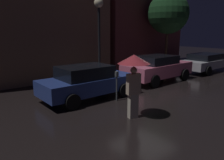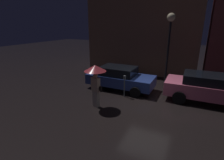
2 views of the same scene
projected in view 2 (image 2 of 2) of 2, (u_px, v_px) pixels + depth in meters
ground_plane at (148, 103)px, 9.08m from camera, size 60.00×60.00×0.00m
building_facade_left at (143, 32)px, 14.60m from camera, size 8.87×3.00×6.51m
parked_car_blue at (120, 78)px, 10.83m from camera, size 4.12×1.94×1.41m
parked_car_pink at (209, 88)px, 8.98m from camera, size 4.36×2.04×1.47m
pedestrian_with_umbrella at (95, 75)px, 8.19m from camera, size 1.04×1.04×2.10m
parking_meter at (124, 84)px, 9.62m from camera, size 0.12×0.10×1.23m
street_lamp_near at (170, 31)px, 11.05m from camera, size 0.51×0.51×4.56m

